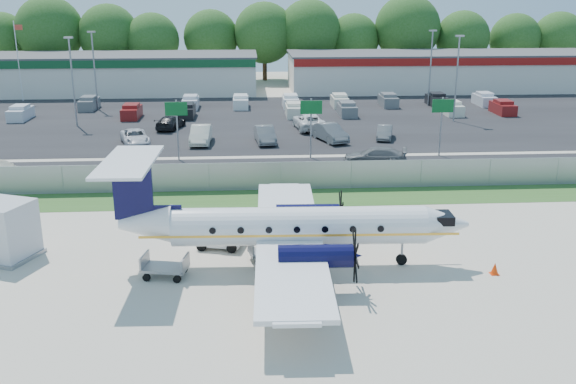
{
  "coord_description": "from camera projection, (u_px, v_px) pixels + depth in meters",
  "views": [
    {
      "loc": [
        -2.27,
        -29.18,
        13.25
      ],
      "look_at": [
        0.0,
        6.0,
        2.3
      ],
      "focal_mm": 40.0,
      "sensor_mm": 36.0,
      "label": 1
    }
  ],
  "objects": [
    {
      "name": "building_east",
      "position": [
        444.0,
        71.0,
        91.77
      ],
      "size": [
        44.4,
        12.4,
        5.24
      ],
      "color": "silver",
      "rests_on": "ground"
    },
    {
      "name": "sign_mid",
      "position": [
        311.0,
        115.0,
        52.82
      ],
      "size": [
        1.8,
        0.26,
        5.0
      ],
      "color": "gray",
      "rests_on": "ground"
    },
    {
      "name": "building_west",
      "position": [
        89.0,
        73.0,
        88.69
      ],
      "size": [
        46.4,
        12.4,
        5.24
      ],
      "color": "silver",
      "rests_on": "ground"
    },
    {
      "name": "baggage_cart_far",
      "position": [
        165.0,
        267.0,
        31.15
      ],
      "size": [
        2.36,
        1.68,
        1.13
      ],
      "color": "gray",
      "rests_on": "ground"
    },
    {
      "name": "access_road",
      "position": [
        277.0,
        171.0,
        49.98
      ],
      "size": [
        170.0,
        8.0,
        0.02
      ],
      "primitive_type": "cube",
      "color": "black",
      "rests_on": "ground"
    },
    {
      "name": "baggage_cart_near",
      "position": [
        270.0,
        251.0,
        33.13
      ],
      "size": [
        2.29,
        1.67,
        1.09
      ],
      "color": "gray",
      "rests_on": "ground"
    },
    {
      "name": "light_pole_se",
      "position": [
        431.0,
        63.0,
        77.3
      ],
      "size": [
        0.9,
        0.35,
        9.09
      ],
      "color": "gray",
      "rests_on": "ground"
    },
    {
      "name": "grass_verge",
      "position": [
        282.0,
        198.0,
        43.31
      ],
      "size": [
        170.0,
        4.0,
        0.02
      ],
      "primitive_type": "cube",
      "color": "#2D561E",
      "rests_on": "ground"
    },
    {
      "name": "parked_car_f",
      "position": [
        171.0,
        129.0,
        65.44
      ],
      "size": [
        3.05,
        5.02,
        1.36
      ],
      "primitive_type": "imported",
      "rotation": [
        0.0,
        0.0,
        2.88
      ],
      "color": "black",
      "rests_on": "ground"
    },
    {
      "name": "pushback_tug",
      "position": [
        222.0,
        237.0,
        34.82
      ],
      "size": [
        2.57,
        2.11,
        1.25
      ],
      "color": "silver",
      "rests_on": "ground"
    },
    {
      "name": "far_parking_rows",
      "position": [
        266.0,
        112.0,
        74.76
      ],
      "size": [
        56.0,
        10.0,
        1.6
      ],
      "primitive_type": null,
      "color": "gray",
      "rests_on": "ground"
    },
    {
      "name": "light_pole_nw",
      "position": [
        72.0,
        75.0,
        65.31
      ],
      "size": [
        0.9,
        0.35,
        9.09
      ],
      "color": "gray",
      "rests_on": "ground"
    },
    {
      "name": "aircraft",
      "position": [
        291.0,
        226.0,
        31.91
      ],
      "size": [
        18.04,
        17.81,
        5.61
      ],
      "color": "silver",
      "rests_on": "ground"
    },
    {
      "name": "parked_car_g",
      "position": [
        309.0,
        129.0,
        65.28
      ],
      "size": [
        3.22,
        6.04,
        1.62
      ],
      "primitive_type": "imported",
      "rotation": [
        0.0,
        0.0,
        3.24
      ],
      "color": "silver",
      "rests_on": "ground"
    },
    {
      "name": "light_pole_sw",
      "position": [
        94.0,
        65.0,
        74.84
      ],
      "size": [
        0.9,
        0.35,
        9.09
      ],
      "color": "gray",
      "rests_on": "ground"
    },
    {
      "name": "service_container",
      "position": [
        5.0,
        233.0,
        33.15
      ],
      "size": [
        3.54,
        3.54,
        3.03
      ],
      "color": "silver",
      "rests_on": "ground"
    },
    {
      "name": "sign_right",
      "position": [
        442.0,
        114.0,
        53.5
      ],
      "size": [
        1.8,
        0.26,
        5.0
      ],
      "color": "gray",
      "rests_on": "ground"
    },
    {
      "name": "parked_car_d",
      "position": [
        330.0,
        141.0,
        60.05
      ],
      "size": [
        3.25,
        5.24,
        1.63
      ],
      "primitive_type": "imported",
      "rotation": [
        0.0,
        0.0,
        0.33
      ],
      "color": "#595B5E",
      "rests_on": "ground"
    },
    {
      "name": "perimeter_fence",
      "position": [
        281.0,
        176.0,
        44.92
      ],
      "size": [
        120.0,
        0.06,
        1.99
      ],
      "color": "gray",
      "rests_on": "ground"
    },
    {
      "name": "parked_car_c",
      "position": [
        265.0,
        143.0,
        59.4
      ],
      "size": [
        2.09,
        4.81,
        1.54
      ],
      "primitive_type": "imported",
      "rotation": [
        0.0,
        0.0,
        0.1
      ],
      "color": "#595B5E",
      "rests_on": "ground"
    },
    {
      "name": "tree_line",
      "position": [
        261.0,
        80.0,
        102.4
      ],
      "size": [
        112.0,
        6.0,
        14.0
      ],
      "primitive_type": null,
      "color": "#224D16",
      "rests_on": "ground"
    },
    {
      "name": "parked_car_b",
      "position": [
        201.0,
        143.0,
        59.14
      ],
      "size": [
        1.85,
        5.04,
        1.65
      ],
      "primitive_type": "imported",
      "rotation": [
        0.0,
        0.0,
        -0.02
      ],
      "color": "beige",
      "rests_on": "ground"
    },
    {
      "name": "parked_car_a",
      "position": [
        136.0,
        144.0,
        58.71
      ],
      "size": [
        3.58,
        5.34,
        1.36
      ],
      "primitive_type": "imported",
      "rotation": [
        0.0,
        0.0,
        0.3
      ],
      "color": "silver",
      "rests_on": "ground"
    },
    {
      "name": "parked_car_e",
      "position": [
        384.0,
        139.0,
        60.95
      ],
      "size": [
        2.29,
        4.09,
        1.28
      ],
      "primitive_type": "imported",
      "rotation": [
        0.0,
        0.0,
        -0.26
      ],
      "color": "#595B5E",
      "rests_on": "ground"
    },
    {
      "name": "flagpole_east",
      "position": [
        18.0,
        56.0,
        80.72
      ],
      "size": [
        1.06,
        0.12,
        10.0
      ],
      "color": "silver",
      "rests_on": "ground"
    },
    {
      "name": "road_car_west",
      "position": [
        1.0,
        178.0,
        47.96
      ],
      "size": [
        5.07,
        3.48,
        1.36
      ],
      "primitive_type": "imported",
      "rotation": [
        0.0,
        0.0,
        1.2
      ],
      "color": "beige",
      "rests_on": "ground"
    },
    {
      "name": "sign_left",
      "position": [
        177.0,
        117.0,
        52.15
      ],
      "size": [
        1.8,
        0.26,
        5.0
      ],
      "color": "gray",
      "rests_on": "ground"
    },
    {
      "name": "light_pole_ne",
      "position": [
        457.0,
        73.0,
        67.77
      ],
      "size": [
        0.9,
        0.35,
        9.09
      ],
      "color": "gray",
      "rests_on": "ground"
    },
    {
      "name": "cone_nose",
      "position": [
        495.0,
        269.0,
        31.54
      ],
      "size": [
        0.42,
        0.42,
        0.6
      ],
      "color": "#F13807",
      "rests_on": "ground"
    },
    {
      "name": "parking_lot",
      "position": [
        268.0,
        120.0,
        70.0
      ],
      "size": [
        170.0,
        32.0,
        0.02
      ],
      "primitive_type": "cube",
      "color": "black",
      "rests_on": "ground"
    },
    {
      "name": "road_car_mid",
      "position": [
        374.0,
        165.0,
        51.62
      ],
      "size": [
        5.39,
        3.14,
        1.47
      ],
      "primitive_type": "imported",
      "rotation": [
        0.0,
        0.0,
        -1.8
      ],
      "color": "#595B5E",
      "rests_on": "ground"
    },
    {
      "name": "ground",
      "position": [
        296.0,
        272.0,
        31.88
      ],
      "size": [
        170.0,
        170.0,
        0.0
      ],
      "primitive_type": "plane",
      "color": "beige",
      "rests_on": "ground"
    },
    {
      "name": "cone_starboard_wing",
      "position": [
        246.0,
        221.0,
        38.42
      ],
      "size": [
        0.33,
        0.33,
        0.46
      ],
      "color": "#F13807",
      "rests_on": "ground"
    }
  ]
}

